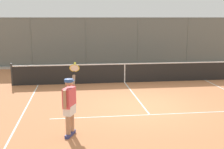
% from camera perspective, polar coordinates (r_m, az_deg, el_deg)
% --- Properties ---
extents(ground_plane, '(60.00, 60.00, 0.00)m').
position_cam_1_polar(ground_plane, '(10.61, 6.25, -6.38)').
color(ground_plane, '#C67A4C').
extents(court_line_markings, '(8.47, 8.99, 0.01)m').
position_cam_1_polar(court_line_markings, '(9.51, 7.97, -8.52)').
color(court_line_markings, white).
rests_on(court_line_markings, ground).
extents(fence_backdrop, '(20.12, 1.37, 3.18)m').
position_cam_1_polar(fence_backdrop, '(19.68, -0.23, 6.43)').
color(fence_backdrop, slate).
rests_on(fence_backdrop, ground).
extents(tennis_net, '(10.88, 0.09, 1.07)m').
position_cam_1_polar(tennis_net, '(14.38, 2.50, 0.36)').
color(tennis_net, '#2D2D2D').
rests_on(tennis_net, ground).
extents(tennis_player, '(0.50, 1.34, 1.89)m').
position_cam_1_polar(tennis_player, '(7.92, -8.34, -5.55)').
color(tennis_player, navy).
rests_on(tennis_player, ground).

